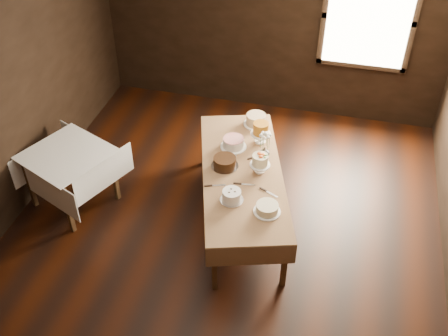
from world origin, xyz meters
TOP-DOWN VIEW (x-y plane):
  - floor at (0.00, 0.00)m, footprint 5.00×6.00m
  - ceiling at (0.00, 0.00)m, footprint 5.00×6.00m
  - wall_back at (0.00, 3.00)m, footprint 5.00×0.02m
  - window at (1.30, 2.94)m, footprint 1.10×0.05m
  - display_table at (0.15, 0.48)m, footprint 1.54×2.46m
  - side_table at (-1.92, 0.22)m, footprint 1.19×1.19m
  - cake_speckled at (0.10, 1.43)m, footprint 0.31×0.31m
  - cake_lattice at (-0.06, 0.90)m, footprint 0.33×0.33m
  - cake_caramel at (0.23, 1.08)m, footprint 0.26×0.26m
  - cake_chocolate at (-0.07, 0.51)m, footprint 0.33×0.33m
  - cake_flowers at (0.34, 0.53)m, footprint 0.23×0.23m
  - cake_swirl at (0.14, -0.02)m, footprint 0.28×0.28m
  - cake_cream at (0.54, -0.11)m, footprint 0.29×0.29m
  - cake_server_a at (0.26, 0.27)m, footprint 0.24×0.06m
  - cake_server_b at (0.54, 0.17)m, footprint 0.23×0.13m
  - cake_server_c at (0.00, 0.73)m, footprint 0.07×0.24m
  - cake_server_d at (0.28, 0.81)m, footprint 0.20×0.18m
  - cake_server_e at (-0.05, 0.18)m, footprint 0.23×0.11m
  - flower_vase at (0.33, 0.81)m, footprint 0.18×0.18m
  - flower_bouquet at (0.33, 0.81)m, footprint 0.14×0.14m

SIDE VIEW (x-z plane):
  - floor at x=0.00m, z-range -0.01..0.01m
  - display_table at x=0.15m, z-range 0.30..1.01m
  - side_table at x=-1.92m, z-range 0.29..1.05m
  - cake_server_a at x=0.26m, z-range 0.71..0.72m
  - cake_server_b at x=0.54m, z-range 0.71..0.72m
  - cake_server_c at x=0.00m, z-range 0.71..0.72m
  - cake_server_d at x=0.28m, z-range 0.71..0.72m
  - cake_server_e at x=-0.05m, z-range 0.71..0.72m
  - cake_cream at x=0.54m, z-range 0.71..0.81m
  - cake_lattice at x=-0.06m, z-range 0.71..0.82m
  - cake_chocolate at x=-0.07m, z-range 0.71..0.83m
  - cake_swirl at x=0.14m, z-range 0.71..0.84m
  - flower_vase at x=0.33m, z-range 0.71..0.84m
  - cake_speckled at x=0.10m, z-range 0.71..0.85m
  - cake_flowers at x=0.34m, z-range 0.69..0.93m
  - cake_caramel at x=0.23m, z-range 0.69..0.97m
  - flower_bouquet at x=0.33m, z-range 0.86..1.06m
  - wall_back at x=0.00m, z-range 0.00..2.80m
  - window at x=1.30m, z-range 0.95..2.25m
  - ceiling at x=0.00m, z-range 2.79..2.80m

